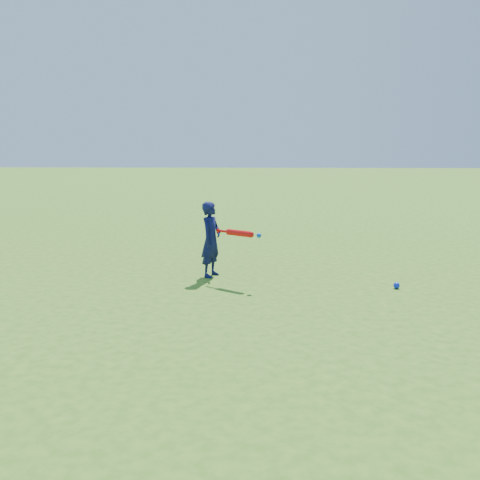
% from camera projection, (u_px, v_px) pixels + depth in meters
% --- Properties ---
extents(ground, '(80.00, 80.00, 0.00)m').
position_uv_depth(ground, '(222.00, 272.00, 7.69)').
color(ground, '#3A6F1A').
rests_on(ground, ground).
extents(child, '(0.37, 0.44, 1.04)m').
position_uv_depth(child, '(211.00, 239.00, 7.35)').
color(child, '#0E1143').
rests_on(child, ground).
extents(ground_ball_blue, '(0.08, 0.08, 0.08)m').
position_uv_depth(ground_ball_blue, '(397.00, 285.00, 6.78)').
color(ground_ball_blue, '#0D26E6').
rests_on(ground_ball_blue, ground).
extents(bat_swing, '(0.61, 0.44, 0.08)m').
position_uv_depth(bat_swing, '(241.00, 233.00, 6.96)').
color(bat_swing, red).
rests_on(bat_swing, ground).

